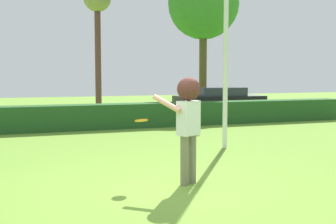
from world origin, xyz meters
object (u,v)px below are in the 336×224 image
object	(u,v)px
person	(188,113)
parked_car_black	(219,99)
oak_tree	(203,4)
bare_elm_tree	(97,7)
frisbee	(141,120)
lamppost	(226,0)

from	to	relation	value
person	parked_car_black	xyz separation A→B (m)	(6.56, 11.73, -0.52)
parked_car_black	oak_tree	world-z (taller)	oak_tree
person	parked_car_black	size ratio (longest dim) A/B	0.43
bare_elm_tree	oak_tree	size ratio (longest dim) A/B	0.91
parked_car_black	oak_tree	bearing A→B (deg)	89.14
person	frisbee	bearing A→B (deg)	143.23
lamppost	oak_tree	distance (m)	11.63
frisbee	parked_car_black	xyz separation A→B (m)	(7.24, 11.23, -0.38)
person	frisbee	xyz separation A→B (m)	(-0.67, 0.50, -0.14)
person	lamppost	bearing A→B (deg)	52.83
oak_tree	frisbee	bearing A→B (deg)	-118.88
frisbee	oak_tree	size ratio (longest dim) A/B	0.03
frisbee	bare_elm_tree	world-z (taller)	bare_elm_tree
person	bare_elm_tree	world-z (taller)	bare_elm_tree
parked_car_black	bare_elm_tree	bearing A→B (deg)	138.26
person	lamppost	size ratio (longest dim) A/B	0.27
oak_tree	lamppost	bearing A→B (deg)	-112.00
frisbee	lamppost	bearing A→B (deg)	40.31
frisbee	parked_car_black	distance (m)	13.36
parked_car_black	bare_elm_tree	xyz separation A→B (m)	(-4.95, 4.42, 4.70)
oak_tree	person	bearing A→B (deg)	-115.74
bare_elm_tree	oak_tree	xyz separation A→B (m)	(4.98, -2.47, 0.04)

